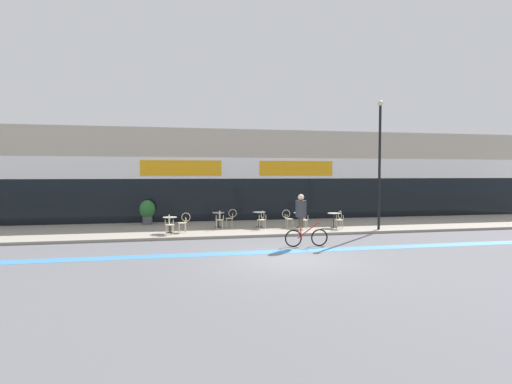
{
  "coord_description": "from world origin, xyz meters",
  "views": [
    {
      "loc": [
        -3.62,
        -12.54,
        2.81
      ],
      "look_at": [
        0.09,
        5.95,
        1.93
      ],
      "focal_mm": 28.0,
      "sensor_mm": 36.0,
      "label": 1
    }
  ],
  "objects_px": {
    "bistro_table_3": "(300,217)",
    "cafe_chair_1_near": "(220,218)",
    "bistro_table_2": "(259,216)",
    "lamp_post": "(380,157)",
    "cafe_chair_4_near": "(339,218)",
    "bistro_table_0": "(170,222)",
    "bistro_table_4": "(334,217)",
    "cafe_chair_0_side": "(184,221)",
    "bistro_table_1": "(218,217)",
    "cafe_chair_2_near": "(262,218)",
    "cafe_chair_1_side": "(231,217)",
    "planter_pot": "(147,211)",
    "cafe_chair_0_near": "(169,223)",
    "cafe_chair_3_side": "(288,217)",
    "cyclist_0": "(302,217)",
    "cafe_chair_3_near": "(304,218)"
  },
  "relations": [
    {
      "from": "bistro_table_3",
      "to": "cafe_chair_1_near",
      "type": "height_order",
      "value": "cafe_chair_1_near"
    },
    {
      "from": "cafe_chair_1_near",
      "to": "bistro_table_3",
      "type": "bearing_deg",
      "value": -92.05
    },
    {
      "from": "bistro_table_2",
      "to": "lamp_post",
      "type": "height_order",
      "value": "lamp_post"
    },
    {
      "from": "lamp_post",
      "to": "cafe_chair_4_near",
      "type": "bearing_deg",
      "value": 165.63
    },
    {
      "from": "bistro_table_0",
      "to": "bistro_table_4",
      "type": "height_order",
      "value": "bistro_table_4"
    },
    {
      "from": "cafe_chair_0_side",
      "to": "cafe_chair_1_near",
      "type": "relative_size",
      "value": 1.0
    },
    {
      "from": "bistro_table_3",
      "to": "bistro_table_2",
      "type": "bearing_deg",
      "value": 166.32
    },
    {
      "from": "bistro_table_1",
      "to": "lamp_post",
      "type": "distance_m",
      "value": 8.38
    },
    {
      "from": "cafe_chair_4_near",
      "to": "lamp_post",
      "type": "distance_m",
      "value": 3.53
    },
    {
      "from": "cafe_chair_2_near",
      "to": "lamp_post",
      "type": "height_order",
      "value": "lamp_post"
    },
    {
      "from": "bistro_table_3",
      "to": "cafe_chair_1_side",
      "type": "bearing_deg",
      "value": 165.67
    },
    {
      "from": "cafe_chair_1_near",
      "to": "planter_pot",
      "type": "distance_m",
      "value": 4.33
    },
    {
      "from": "bistro_table_0",
      "to": "bistro_table_4",
      "type": "bearing_deg",
      "value": 1.78
    },
    {
      "from": "bistro_table_0",
      "to": "cafe_chair_0_near",
      "type": "height_order",
      "value": "cafe_chair_0_near"
    },
    {
      "from": "bistro_table_0",
      "to": "cafe_chair_3_side",
      "type": "relative_size",
      "value": 0.8
    },
    {
      "from": "bistro_table_4",
      "to": "cafe_chair_1_side",
      "type": "distance_m",
      "value": 5.18
    },
    {
      "from": "cafe_chair_1_side",
      "to": "cafe_chair_0_near",
      "type": "bearing_deg",
      "value": 43.05
    },
    {
      "from": "cafe_chair_4_near",
      "to": "lamp_post",
      "type": "bearing_deg",
      "value": -103.52
    },
    {
      "from": "bistro_table_2",
      "to": "cyclist_0",
      "type": "relative_size",
      "value": 0.38
    },
    {
      "from": "bistro_table_0",
      "to": "lamp_post",
      "type": "height_order",
      "value": "lamp_post"
    },
    {
      "from": "bistro_table_3",
      "to": "cafe_chair_0_side",
      "type": "xyz_separation_m",
      "value": [
        -5.72,
        -0.56,
        -0.01
      ]
    },
    {
      "from": "cafe_chair_3_near",
      "to": "cafe_chair_4_near",
      "type": "height_order",
      "value": "same"
    },
    {
      "from": "cafe_chair_2_near",
      "to": "bistro_table_1",
      "type": "bearing_deg",
      "value": 55.41
    },
    {
      "from": "bistro_table_0",
      "to": "bistro_table_2",
      "type": "xyz_separation_m",
      "value": [
        4.36,
        1.05,
        0.04
      ]
    },
    {
      "from": "bistro_table_2",
      "to": "lamp_post",
      "type": "xyz_separation_m",
      "value": [
        5.49,
        -1.9,
        2.95
      ]
    },
    {
      "from": "bistro_table_4",
      "to": "cafe_chair_2_near",
      "type": "xyz_separation_m",
      "value": [
        -3.65,
        0.18,
        0.01
      ]
    },
    {
      "from": "bistro_table_3",
      "to": "cafe_chair_0_near",
      "type": "height_order",
      "value": "cafe_chair_0_near"
    },
    {
      "from": "bistro_table_3",
      "to": "planter_pot",
      "type": "relative_size",
      "value": 0.58
    },
    {
      "from": "cafe_chair_3_near",
      "to": "cyclist_0",
      "type": "bearing_deg",
      "value": 163.87
    },
    {
      "from": "bistro_table_1",
      "to": "bistro_table_3",
      "type": "relative_size",
      "value": 1.0
    },
    {
      "from": "cafe_chair_3_side",
      "to": "bistro_table_0",
      "type": "bearing_deg",
      "value": -174.55
    },
    {
      "from": "cafe_chair_4_near",
      "to": "cyclist_0",
      "type": "distance_m",
      "value": 4.63
    },
    {
      "from": "cafe_chair_1_near",
      "to": "cafe_chair_3_near",
      "type": "relative_size",
      "value": 1.0
    },
    {
      "from": "cafe_chair_2_near",
      "to": "cafe_chair_3_near",
      "type": "bearing_deg",
      "value": -111.72
    },
    {
      "from": "bistro_table_2",
      "to": "cafe_chair_2_near",
      "type": "relative_size",
      "value": 0.86
    },
    {
      "from": "cafe_chair_4_near",
      "to": "cafe_chair_0_near",
      "type": "bearing_deg",
      "value": 92.62
    },
    {
      "from": "bistro_table_4",
      "to": "bistro_table_3",
      "type": "bearing_deg",
      "value": 169.18
    },
    {
      "from": "cafe_chair_1_side",
      "to": "cafe_chair_3_near",
      "type": "distance_m",
      "value": 3.68
    },
    {
      "from": "cafe_chair_3_side",
      "to": "cafe_chair_1_side",
      "type": "bearing_deg",
      "value": 162.34
    },
    {
      "from": "cafe_chair_3_near",
      "to": "cafe_chair_1_near",
      "type": "bearing_deg",
      "value": 80.6
    },
    {
      "from": "cafe_chair_1_side",
      "to": "cafe_chair_3_near",
      "type": "xyz_separation_m",
      "value": [
        3.36,
        -1.49,
        0.0
      ]
    },
    {
      "from": "bistro_table_4",
      "to": "cafe_chair_1_near",
      "type": "xyz_separation_m",
      "value": [
        -5.67,
        0.57,
        0.01
      ]
    },
    {
      "from": "cafe_chair_2_near",
      "to": "cyclist_0",
      "type": "relative_size",
      "value": 0.45
    },
    {
      "from": "lamp_post",
      "to": "cafe_chair_3_side",
      "type": "bearing_deg",
      "value": 161.1
    },
    {
      "from": "bistro_table_2",
      "to": "cafe_chair_4_near",
      "type": "xyz_separation_m",
      "value": [
        3.66,
        -1.43,
        -0.03
      ]
    },
    {
      "from": "cafe_chair_1_near",
      "to": "cafe_chair_4_near",
      "type": "bearing_deg",
      "value": -100.4
    },
    {
      "from": "bistro_table_4",
      "to": "cafe_chair_4_near",
      "type": "xyz_separation_m",
      "value": [
        -0.0,
        -0.63,
        0.01
      ]
    },
    {
      "from": "bistro_table_4",
      "to": "cafe_chair_0_near",
      "type": "bearing_deg",
      "value": -173.78
    },
    {
      "from": "cafe_chair_3_near",
      "to": "cafe_chair_3_side",
      "type": "relative_size",
      "value": 1.0
    },
    {
      "from": "cafe_chair_0_side",
      "to": "cafe_chair_4_near",
      "type": "xyz_separation_m",
      "value": [
        7.39,
        -0.38,
        0.0
      ]
    }
  ]
}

